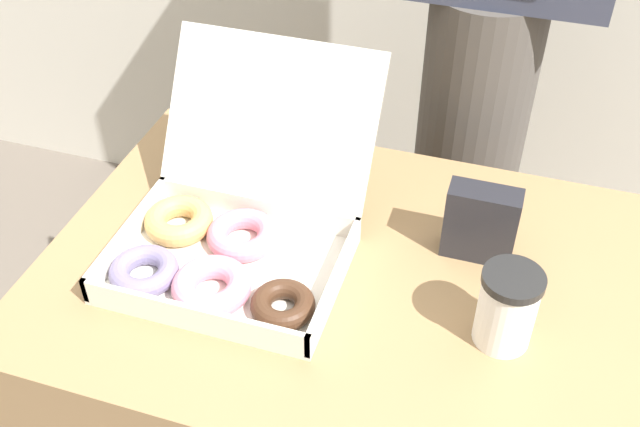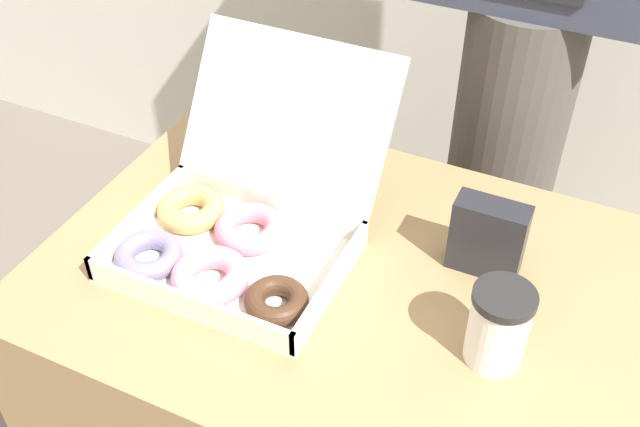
# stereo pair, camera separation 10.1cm
# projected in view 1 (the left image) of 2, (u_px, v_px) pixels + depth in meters

# --- Properties ---
(table) EXTENTS (0.93, 0.64, 0.71)m
(table) POSITION_uv_depth(u_px,v_px,m) (349.00, 411.00, 1.34)
(table) COLOR #99754C
(table) RESTS_ON ground_plane
(donut_box) EXTENTS (0.34, 0.40, 0.25)m
(donut_box) POSITION_uv_depth(u_px,v_px,m) (224.00, 237.00, 1.10)
(donut_box) COLOR silver
(donut_box) RESTS_ON table
(coffee_cup) EXTENTS (0.08, 0.08, 0.12)m
(coffee_cup) POSITION_uv_depth(u_px,v_px,m) (507.00, 308.00, 0.97)
(coffee_cup) COLOR white
(coffee_cup) RESTS_ON table
(napkin_holder) EXTENTS (0.11, 0.05, 0.12)m
(napkin_holder) POSITION_uv_depth(u_px,v_px,m) (481.00, 223.00, 1.10)
(napkin_holder) COLOR #232328
(napkin_holder) RESTS_ON table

